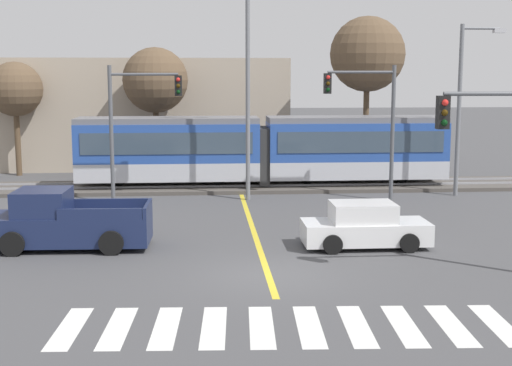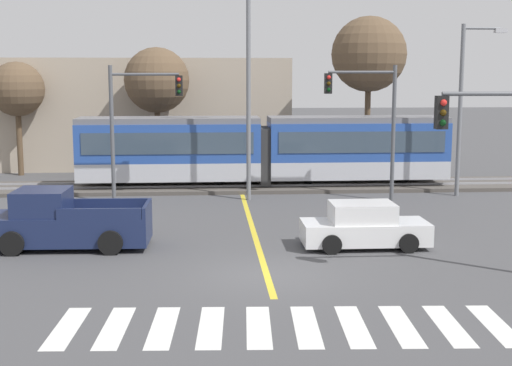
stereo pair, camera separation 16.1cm
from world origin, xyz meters
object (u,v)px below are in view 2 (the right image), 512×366
at_px(traffic_light_far_left, 136,113).
at_px(bare_tree_far_west, 17,90).
at_px(street_lamp_centre, 253,78).
at_px(bare_tree_east, 369,55).
at_px(bare_tree_west, 157,81).
at_px(light_rail_tram, 264,148).
at_px(sedan_crossing, 364,227).
at_px(traffic_light_far_right, 371,112).
at_px(street_lamp_east, 465,99).
at_px(pickup_truck, 64,223).

relative_size(traffic_light_far_left, bare_tree_far_west, 0.95).
distance_m(street_lamp_centre, bare_tree_far_west, 15.56).
relative_size(street_lamp_centre, bare_tree_east, 1.12).
distance_m(bare_tree_far_west, bare_tree_west, 7.93).
height_order(light_rail_tram, bare_tree_west, bare_tree_west).
distance_m(light_rail_tram, sedan_crossing, 12.98).
relative_size(traffic_light_far_left, traffic_light_far_right, 1.00).
height_order(bare_tree_west, bare_tree_east, bare_tree_east).
bearing_deg(bare_tree_far_west, traffic_light_far_right, -28.34).
xyz_separation_m(light_rail_tram, street_lamp_east, (9.20, -2.93, 2.53)).
height_order(street_lamp_centre, bare_tree_east, street_lamp_centre).
distance_m(sedan_crossing, bare_tree_far_west, 24.52).
bearing_deg(pickup_truck, sedan_crossing, -3.53).
xyz_separation_m(sedan_crossing, pickup_truck, (-10.01, 0.62, 0.14)).
relative_size(bare_tree_far_west, bare_tree_east, 0.72).
bearing_deg(light_rail_tram, sedan_crossing, -79.57).
relative_size(sedan_crossing, street_lamp_centre, 0.42).
bearing_deg(traffic_light_far_right, bare_tree_far_west, 151.66).
bearing_deg(pickup_truck, bare_tree_east, 48.65).
bearing_deg(pickup_truck, light_rail_tram, 57.60).
xyz_separation_m(bare_tree_west, bare_tree_east, (11.71, -1.21, 1.42)).
relative_size(sedan_crossing, traffic_light_far_right, 0.68).
height_order(pickup_truck, traffic_light_far_right, traffic_light_far_right).
relative_size(bare_tree_far_west, bare_tree_west, 0.89).
distance_m(bare_tree_west, bare_tree_east, 11.85).
xyz_separation_m(street_lamp_east, bare_tree_west, (-14.83, 7.68, 0.79)).
distance_m(light_rail_tram, street_lamp_east, 9.98).
distance_m(traffic_light_far_right, bare_tree_east, 8.30).
distance_m(traffic_light_far_right, bare_tree_far_west, 20.43).
xyz_separation_m(traffic_light_far_left, bare_tree_west, (0.40, 8.42, 1.34)).
distance_m(street_lamp_east, bare_tree_east, 7.51).
bearing_deg(traffic_light_far_right, pickup_truck, -146.78).
relative_size(traffic_light_far_right, bare_tree_west, 0.85).
relative_size(light_rail_tram, traffic_light_far_right, 3.01).
bearing_deg(bare_tree_west, sedan_crossing, -65.46).
bearing_deg(street_lamp_centre, light_rail_tram, 76.85).
distance_m(street_lamp_centre, bare_tree_east, 9.84).
height_order(pickup_truck, traffic_light_far_left, traffic_light_far_left).
distance_m(light_rail_tram, traffic_light_far_right, 6.42).
xyz_separation_m(light_rail_tram, bare_tree_far_west, (-13.50, 5.55, 2.81)).
distance_m(sedan_crossing, bare_tree_east, 17.74).
bearing_deg(pickup_truck, street_lamp_centre, 51.63).
bearing_deg(street_lamp_centre, traffic_light_far_right, -8.00).
height_order(light_rail_tram, traffic_light_far_right, traffic_light_far_right).
bearing_deg(bare_tree_east, street_lamp_centre, -134.73).
bearing_deg(bare_tree_far_west, street_lamp_east, -20.49).
bearing_deg(traffic_light_far_left, traffic_light_far_right, -2.57).
bearing_deg(light_rail_tram, pickup_truck, -122.40).
height_order(light_rail_tram, traffic_light_far_left, traffic_light_far_left).
bearing_deg(street_lamp_centre, traffic_light_far_left, -177.07).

